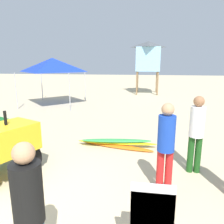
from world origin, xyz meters
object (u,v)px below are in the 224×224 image
surfboard_pile (117,143)px  lifeguard_near_right (166,142)px  stacked_plastic_chairs (151,217)px  lifeguard_near_left (196,129)px  lifeguard_far_right (29,208)px  lifeguard_tower (148,56)px  popup_canopy (53,65)px

surfboard_pile → lifeguard_near_right: size_ratio=1.35×
stacked_plastic_chairs → lifeguard_near_right: 1.71m
lifeguard_near_left → lifeguard_far_right: bearing=-127.9°
lifeguard_near_left → lifeguard_tower: (-1.01, 12.73, 1.89)m
lifeguard_near_right → popup_canopy: popup_canopy is taller
lifeguard_tower → lifeguard_near_left: bearing=-85.5°
stacked_plastic_chairs → surfboard_pile: bearing=103.3°
surfboard_pile → popup_canopy: size_ratio=0.80×
stacked_plastic_chairs → lifeguard_near_right: bearing=79.9°
lifeguard_near_right → popup_canopy: bearing=125.1°
surfboard_pile → lifeguard_near_left: size_ratio=1.35×
lifeguard_near_right → lifeguard_far_right: (-1.58, -2.07, -0.03)m
lifeguard_near_right → surfboard_pile: bearing=119.2°
lifeguard_far_right → popup_canopy: (-4.10, 10.17, 1.33)m
stacked_plastic_chairs → lifeguard_near_left: size_ratio=0.68×
stacked_plastic_chairs → lifeguard_tower: size_ratio=0.30×
popup_canopy → stacked_plastic_chairs: bearing=-61.1°
stacked_plastic_chairs → lifeguard_tower: (0.03, 15.29, 2.22)m
lifeguard_far_right → lifeguard_tower: size_ratio=0.43×
lifeguard_near_left → surfboard_pile: bearing=147.6°
stacked_plastic_chairs → lifeguard_tower: bearing=89.9°
surfboard_pile → popup_canopy: bearing=127.0°
lifeguard_near_right → popup_canopy: 9.97m
surfboard_pile → lifeguard_tower: lifeguard_tower is taller
lifeguard_far_right → popup_canopy: size_ratio=0.57×
stacked_plastic_chairs → popup_canopy: 11.26m
popup_canopy → lifeguard_tower: bearing=45.7°
popup_canopy → lifeguard_tower: size_ratio=0.74×
surfboard_pile → lifeguard_far_right: size_ratio=1.39×
surfboard_pile → lifeguard_far_right: (-0.39, -4.20, 0.87)m
lifeguard_near_left → lifeguard_tower: 12.91m
lifeguard_near_right → popup_canopy: size_ratio=0.59×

